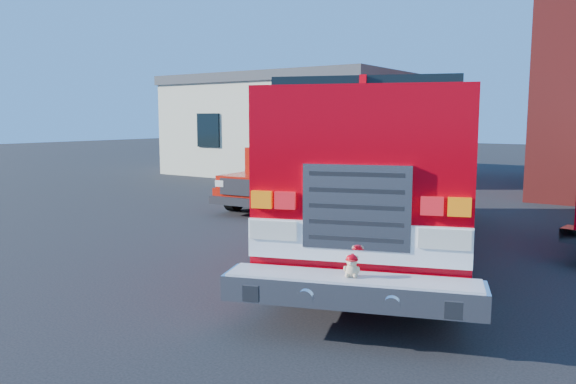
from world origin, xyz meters
The scene contains 4 objects.
ground centered at (0.00, 0.00, 0.00)m, with size 100.00×100.00×0.00m, color black.
side_building centered at (-9.00, 13.00, 2.20)m, with size 10.20×8.20×4.35m.
fire_engine centered at (0.61, 1.34, 1.56)m, with size 5.85×10.12×3.01m.
pickup_truck centered at (-3.95, 4.67, 0.80)m, with size 2.31×5.30×1.69m.
Camera 1 is at (5.07, -8.60, 2.47)m, focal length 35.00 mm.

